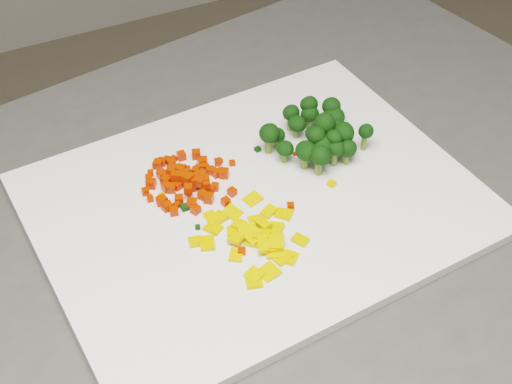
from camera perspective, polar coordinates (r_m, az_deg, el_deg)
name	(u,v)px	position (r m, az deg, el deg)	size (l,w,h in m)	color
cutting_board	(256,202)	(0.80, 0.00, -0.85)	(0.47, 0.37, 0.01)	white
carrot_pile	(190,175)	(0.81, -5.33, 1.39)	(0.11, 0.11, 0.03)	red
pepper_pile	(251,235)	(0.74, -0.40, -3.50)	(0.12, 0.12, 0.02)	#F8B20D
broccoli_pile	(321,129)	(0.85, 5.24, 5.07)	(0.13, 0.13, 0.06)	black
carrot_cube_0	(171,188)	(0.81, -6.85, 0.36)	(0.01, 0.01, 0.01)	red
carrot_cube_1	(185,179)	(0.81, -5.71, 1.04)	(0.01, 0.01, 0.01)	red
carrot_cube_2	(216,173)	(0.82, -3.19, 1.50)	(0.01, 0.01, 0.01)	red
carrot_cube_3	(182,170)	(0.83, -5.96, 1.76)	(0.01, 0.01, 0.01)	red
carrot_cube_4	(177,169)	(0.82, -6.32, 1.86)	(0.01, 0.01, 0.01)	red
carrot_cube_5	(215,187)	(0.80, -3.29, 0.41)	(0.01, 0.01, 0.01)	red
carrot_cube_6	(167,160)	(0.85, -7.13, 2.58)	(0.01, 0.01, 0.01)	red
carrot_cube_7	(172,171)	(0.82, -6.73, 1.66)	(0.01, 0.01, 0.01)	red
carrot_cube_8	(166,181)	(0.82, -7.19, 0.91)	(0.01, 0.01, 0.01)	red
carrot_cube_9	(182,177)	(0.81, -5.96, 1.24)	(0.01, 0.01, 0.01)	red
carrot_cube_10	(205,180)	(0.81, -4.11, 0.93)	(0.01, 0.01, 0.01)	red
carrot_cube_11	(193,179)	(0.82, -5.08, 1.03)	(0.01, 0.01, 0.01)	red
carrot_cube_12	(204,161)	(0.84, -4.22, 2.50)	(0.01, 0.01, 0.01)	red
carrot_cube_13	(178,186)	(0.81, -6.29, 0.49)	(0.01, 0.01, 0.01)	red
carrot_cube_14	(162,201)	(0.79, -7.52, -0.69)	(0.01, 0.01, 0.01)	red
carrot_cube_15	(168,205)	(0.79, -7.08, -1.04)	(0.01, 0.01, 0.01)	red
carrot_cube_16	(219,161)	(0.84, -2.97, 2.48)	(0.01, 0.01, 0.01)	red
carrot_cube_17	(162,175)	(0.82, -7.53, 1.37)	(0.01, 0.01, 0.01)	red
carrot_cube_18	(162,162)	(0.84, -7.54, 2.40)	(0.01, 0.01, 0.01)	red
carrot_cube_19	(171,188)	(0.81, -6.80, 0.31)	(0.01, 0.01, 0.01)	red
carrot_cube_20	(220,173)	(0.82, -2.91, 1.55)	(0.01, 0.01, 0.01)	red
carrot_cube_21	(192,204)	(0.79, -5.16, -0.94)	(0.01, 0.01, 0.01)	red
carrot_cube_22	(145,192)	(0.81, -8.85, 0.04)	(0.01, 0.01, 0.01)	red
carrot_cube_23	(188,179)	(0.80, -5.47, 1.06)	(0.01, 0.01, 0.01)	red
carrot_cube_24	(202,195)	(0.80, -4.33, -0.28)	(0.01, 0.01, 0.01)	red
carrot_cube_25	(205,180)	(0.80, -4.10, 0.95)	(0.01, 0.01, 0.01)	red
carrot_cube_26	(177,205)	(0.79, -6.35, -1.03)	(0.01, 0.01, 0.01)	red
carrot_cube_27	(232,192)	(0.80, -1.92, 0.01)	(0.01, 0.01, 0.01)	red
carrot_cube_28	(179,199)	(0.79, -6.18, -0.60)	(0.01, 0.01, 0.01)	red
carrot_cube_29	(158,164)	(0.84, -7.85, 2.21)	(0.01, 0.01, 0.01)	red
carrot_cube_30	(203,194)	(0.80, -4.30, -0.16)	(0.01, 0.01, 0.01)	red
carrot_cube_31	(202,162)	(0.84, -4.37, 2.39)	(0.01, 0.01, 0.01)	red
carrot_cube_32	(198,177)	(0.81, -4.64, 1.23)	(0.01, 0.01, 0.01)	red
carrot_cube_33	(188,189)	(0.79, -5.45, 0.25)	(0.01, 0.01, 0.01)	red
carrot_cube_34	(226,202)	(0.79, -2.44, -0.77)	(0.01, 0.01, 0.01)	red
carrot_cube_35	(183,177)	(0.81, -5.84, 1.20)	(0.01, 0.01, 0.01)	red
carrot_cube_36	(206,167)	(0.83, -4.04, 2.04)	(0.01, 0.01, 0.01)	red
carrot_cube_37	(175,174)	(0.82, -6.51, 1.44)	(0.01, 0.01, 0.01)	red
carrot_cube_38	(181,170)	(0.82, -6.05, 1.79)	(0.01, 0.01, 0.01)	red
carrot_cube_39	(181,156)	(0.85, -5.99, 2.90)	(0.01, 0.01, 0.01)	red
carrot_cube_40	(211,189)	(0.80, -3.59, 0.24)	(0.01, 0.01, 0.01)	red
carrot_cube_41	(181,175)	(0.81, -5.99, 1.33)	(0.01, 0.01, 0.01)	red
carrot_cube_42	(202,167)	(0.83, -4.33, 2.01)	(0.01, 0.01, 0.01)	red
carrot_cube_43	(191,177)	(0.81, -5.24, 1.17)	(0.01, 0.01, 0.01)	red
carrot_cube_44	(224,173)	(0.82, -2.58, 1.51)	(0.01, 0.01, 0.01)	red
carrot_cube_45	(210,170)	(0.82, -3.70, 1.73)	(0.01, 0.01, 0.01)	red
carrot_cube_46	(175,176)	(0.81, -6.48, 1.29)	(0.01, 0.01, 0.01)	red
carrot_cube_47	(185,174)	(0.81, -5.74, 1.44)	(0.01, 0.01, 0.01)	red
carrot_cube_48	(196,210)	(0.78, -4.86, -1.41)	(0.01, 0.01, 0.01)	red
carrot_cube_49	(188,193)	(0.80, -5.44, -0.05)	(0.01, 0.01, 0.01)	red
carrot_cube_50	(202,174)	(0.82, -4.34, 1.44)	(0.01, 0.01, 0.01)	red
carrot_cube_51	(149,185)	(0.81, -8.52, 0.56)	(0.01, 0.01, 0.01)	red
carrot_cube_52	(223,175)	(0.82, -2.68, 1.38)	(0.01, 0.01, 0.01)	red
carrot_cube_53	(151,184)	(0.81, -8.38, 0.66)	(0.01, 0.01, 0.01)	red
carrot_cube_54	(192,176)	(0.82, -5.13, 1.31)	(0.01, 0.01, 0.01)	red
carrot_cube_55	(168,206)	(0.79, -7.05, -1.14)	(0.01, 0.01, 0.01)	red
carrot_cube_56	(174,159)	(0.85, -6.61, 2.65)	(0.01, 0.01, 0.01)	red
carrot_cube_57	(199,182)	(0.80, -4.56, 0.83)	(0.01, 0.01, 0.01)	red
carrot_cube_58	(190,187)	(0.81, -5.30, 0.37)	(0.01, 0.01, 0.01)	red
carrot_cube_59	(162,200)	(0.80, -7.57, -0.64)	(0.01, 0.01, 0.01)	red
carrot_cube_60	(166,187)	(0.81, -7.18, 0.38)	(0.01, 0.01, 0.01)	red
carrot_cube_61	(187,171)	(0.83, -5.58, 1.69)	(0.01, 0.01, 0.01)	red
carrot_cube_62	(172,168)	(0.83, -6.75, 1.93)	(0.01, 0.01, 0.01)	red
carrot_cube_63	(189,180)	(0.81, -5.35, 0.93)	(0.01, 0.01, 0.01)	red
carrot_cube_64	(193,188)	(0.81, -5.04, 0.32)	(0.01, 0.01, 0.01)	red
carrot_cube_65	(206,185)	(0.80, -4.03, 0.60)	(0.01, 0.01, 0.01)	red
carrot_cube_66	(150,198)	(0.80, -8.47, -0.51)	(0.01, 0.01, 0.01)	red
carrot_cube_67	(209,198)	(0.79, -3.80, -0.50)	(0.01, 0.01, 0.01)	red
carrot_cube_68	(149,178)	(0.82, -8.58, 1.11)	(0.01, 0.01, 0.01)	red
carrot_cube_69	(174,211)	(0.78, -6.59, -1.53)	(0.01, 0.01, 0.01)	red
carrot_cube_70	(196,154)	(0.85, -4.81, 3.03)	(0.01, 0.01, 0.01)	red
carrot_cube_71	(195,171)	(0.82, -4.87, 1.69)	(0.01, 0.01, 0.01)	red
carrot_cube_72	(218,162)	(0.84, -3.08, 2.41)	(0.01, 0.01, 0.01)	red
carrot_cube_73	(151,173)	(0.83, -8.43, 1.51)	(0.01, 0.01, 0.01)	red
carrot_cube_74	(171,163)	(0.84, -6.80, 2.30)	(0.01, 0.01, 0.01)	red
carrot_cube_75	(198,168)	(0.83, -4.69, 1.92)	(0.01, 0.01, 0.01)	red
carrot_cube_76	(173,179)	(0.82, -6.67, 1.07)	(0.01, 0.01, 0.01)	red
carrot_cube_77	(212,170)	(0.83, -3.53, 1.73)	(0.01, 0.01, 0.01)	red
carrot_cube_78	(193,181)	(0.80, -5.07, 0.89)	(0.01, 0.01, 0.01)	red
carrot_cube_79	(162,202)	(0.79, -7.50, -0.79)	(0.01, 0.01, 0.01)	red
pepper_chunk_0	(253,236)	(0.75, -0.23, -3.52)	(0.02, 0.02, 0.00)	#F8B20D
pepper_chunk_1	(255,221)	(0.77, -0.07, -2.30)	(0.01, 0.02, 0.00)	#F8B20D
pepper_chunk_2	(276,238)	(0.75, 1.58, -3.71)	(0.02, 0.01, 0.00)	#F8B20D
pepper_chunk_3	(195,241)	(0.75, -4.87, -3.95)	(0.01, 0.01, 0.00)	#F8B20D
pepper_chunk_4	(276,253)	(0.74, 1.57, -4.89)	(0.02, 0.01, 0.01)	#F8B20D
pepper_chunk_5	(276,230)	(0.76, 1.64, -3.06)	(0.02, 0.01, 0.01)	#F8B20D
pepper_chunk_6	(300,240)	(0.75, 3.57, -3.83)	(0.02, 0.01, 0.00)	#F8B20D
pepper_chunk_7	(236,255)	(0.74, -1.61, -5.08)	(0.02, 0.01, 0.00)	#F8B20D
pepper_chunk_8	(239,224)	(0.76, -1.38, -2.59)	(0.01, 0.01, 0.00)	#F8B20D
pepper_chunk_9	(274,243)	(0.74, 1.45, -4.09)	(0.02, 0.02, 0.01)	#F8B20D
pepper_chunk_10	(254,283)	(0.71, -0.14, -7.32)	(0.02, 0.01, 0.00)	#F8B20D
pepper_chunk_11	(269,272)	(0.72, 1.02, -6.42)	(0.02, 0.02, 0.00)	#F8B20D
pepper_chunk_12	(207,243)	(0.75, -3.92, -4.09)	(0.02, 0.01, 0.00)	#F8B20D
pepper_chunk_13	(212,218)	(0.77, -3.56, -2.11)	(0.02, 0.01, 0.00)	#F8B20D
pepper_chunk_14	(263,223)	(0.76, 0.55, -2.52)	(0.02, 0.01, 0.01)	#F8B20D
pepper_chunk_15	(261,235)	(0.75, 0.43, -3.44)	(0.02, 0.01, 0.00)	#F8B20D
pepper_chunk_16	(254,275)	(0.72, -0.15, -6.66)	(0.02, 0.02, 0.00)	#F8B20D
pepper_chunk_17	(284,214)	(0.78, 2.25, -1.76)	(0.02, 0.01, 0.00)	#F8B20D
pepper_chunk_18	(253,199)	(0.79, -0.26, -0.57)	(0.02, 0.02, 0.00)	#F8B20D
pepper_chunk_19	(236,238)	(0.74, -1.60, -3.74)	(0.01, 0.01, 0.00)	#F8B20D
pepper_chunk_20	(276,227)	(0.76, 1.62, -2.81)	(0.02, 0.01, 0.00)	#F8B20D
pepper_chunk_21	(283,258)	(0.73, 2.21, -5.30)	(0.02, 0.01, 0.00)	#F8B20D
pepper_chunk_22	(263,244)	(0.74, 0.55, -4.19)	(0.02, 0.01, 0.00)	#F8B20D
pepper_chunk_23	(269,212)	(0.78, 1.04, -1.57)	(0.02, 0.01, 0.00)	#F8B20D
pepper_chunk_24	(234,231)	(0.76, -1.74, -3.16)	(0.01, 0.02, 0.01)	#F8B20D
pepper_chunk_25	(213,228)	(0.76, -3.46, -2.91)	(0.01, 0.02, 0.00)	#F8B20D
pepper_chunk_26	(257,226)	(0.76, 0.06, -2.78)	(0.01, 0.01, 0.00)	#F8B20D
pepper_chunk_27	(290,258)	(0.73, 2.75, -5.28)	(0.01, 0.02, 0.00)	#F8B20D
pepper_chunk_28	(267,245)	(0.74, 0.89, -4.26)	(0.02, 0.02, 0.00)	#F8B20D
pepper_chunk_29	(232,213)	(0.78, -1.91, -1.66)	(0.02, 0.02, 0.00)	#F8B20D
pepper_chunk_30	(247,230)	(0.75, -0.72, -3.05)	(0.02, 0.01, 0.00)	#F8B20D
pepper_chunk_31	(262,226)	(0.76, 0.51, -2.70)	(0.01, 0.02, 0.00)	#F8B20D
pepper_chunk_32	(218,218)	(0.77, -3.05, -2.07)	(0.02, 0.02, 0.00)	#F8B20D
pepper_chunk_33	(255,239)	(0.75, -0.12, -3.78)	(0.02, 0.02, 0.00)	#F8B20D
broccoli_floret_0	(335,153)	(0.83, 6.30, 3.12)	(0.03, 0.03, 0.03)	black
broccoli_floret_1	(290,118)	(0.88, 2.76, 5.91)	(0.03, 0.03, 0.03)	black
broccoli_floret_2	(313,136)	(0.86, 4.55, 4.46)	(0.03, 0.03, 0.03)	black
broccoli_floret_3	(330,133)	(0.86, 5.94, 4.68)	(0.03, 0.03, 0.03)	black
broccoli_floret_4	(365,138)	(0.86, 8.68, 4.30)	(0.02, 0.02, 0.03)	black
broccoli_floret_5	(284,152)	(0.83, 2.28, 3.19)	(0.03, 0.03, 0.03)	black
broccoli_floret_6	(330,112)	(0.89, 5.96, 6.37)	(0.03, 0.03, 0.04)	black
broccoli_floret_7	(277,139)	(0.85, 1.69, 4.26)	(0.02, 0.02, 0.03)	black
broccoli_floret_8	(330,120)	(0.89, 5.98, 5.79)	(0.03, 0.03, 0.03)	black
broccoli_floret_9	(269,139)	(0.84, 1.02, 4.23)	(0.03, 0.03, 0.04)	black
broccoli_floret_10	(308,110)	(0.89, 4.19, 6.52)	(0.03, 0.03, 0.04)	black
broccoli_floret_11	(343,136)	(0.84, 6.94, 4.48)	(0.03, 0.03, 0.03)	black
broccoli_floret_12	(319,161)	(0.82, 5.07, 2.46)	(0.03, 0.03, 0.04)	black
broccoli_floret_13	(315,139)	(0.83, 4.78, 4.25)	(0.03, 0.03, 0.03)	black
broccoli_floret_14	(305,156)	(0.82, 3.96, 2.90)	(0.04, 0.04, 0.03)	black
broccoli_floret_15	(333,142)	(0.83, 6.19, 4.00)	(0.02, 0.02, 0.03)	black
broccoli_floret_16	(334,120)	(0.88, 6.25, 5.78)	(0.03, 0.03, 0.03)	black
broccoli_floret_17	(346,152)	(0.84, 7.21, 3.19)	(0.03, 0.03, 0.03)	black
broccoli_floret_18	(332,134)	(0.85, 6.09, 4.61)	(0.04, 0.04, 0.04)	black
broccoli_floret_19	(334,135)	(0.86, 6.24, 4.55)	(0.02, 0.02, 0.03)	black
broccoli_floret_20	(333,118)	(0.89, 6.16, 5.90)	(0.03, 0.03, 0.03)	black
broccoli_floret_21	(333,141)	(0.85, 6.17, 4.07)	(0.03, 0.03, 0.03)	black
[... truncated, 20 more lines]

